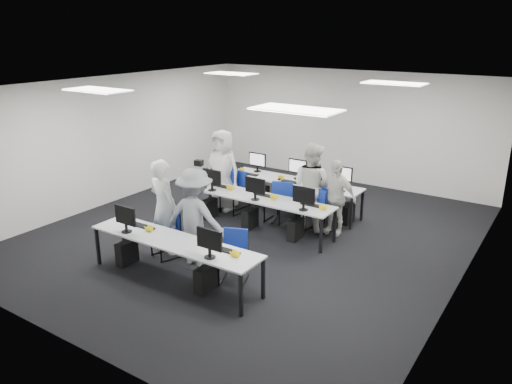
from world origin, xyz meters
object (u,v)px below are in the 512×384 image
Objects in this scene: chair_7 at (324,216)px; chair_5 at (236,194)px; student_1 at (312,186)px; photographer at (195,217)px; desk_mid at (260,200)px; desk_front at (174,243)px; student_3 at (335,197)px; student_2 at (223,170)px; chair_2 at (234,199)px; student_0 at (164,207)px; chair_0 at (167,242)px; chair_6 at (284,208)px; chair_1 at (234,266)px; chair_4 at (317,218)px; chair_3 at (276,209)px.

chair_5 is at bearing -165.83° from chair_7.
photographer is at bearing 82.99° from student_1.
chair_7 is at bearing 35.90° from desk_mid.
student_3 is at bearing 68.16° from desk_front.
student_2 is 2.78m from student_3.
student_0 reaches higher than chair_2.
chair_0 is 0.94× the size of chair_7.
chair_6 is at bearing 0.92° from student_2.
chair_2 is 2.19m from chair_7.
desk_mid is at bearing -119.21° from chair_6.
chair_0 is at bearing 154.48° from chair_1.
chair_4 is (1.01, 0.61, -0.40)m from desk_mid.
chair_1 is at bearing -96.36° from chair_4.
chair_0 reaches higher than desk_front.
desk_front is 3.29m from chair_3.
chair_5 reaches higher than chair_3.
student_2 is (-0.55, 2.51, 0.03)m from student_0.
student_2 reaches higher than chair_6.
desk_front is 2.60m from desk_mid.
student_1 is (0.81, 0.08, 0.65)m from chair_3.
student_3 is (2.60, -0.21, 0.49)m from chair_5.
chair_3 is 0.18m from chair_6.
desk_front is 1.18m from student_0.
chair_7 is 0.50× the size of student_2.
chair_4 is at bearing -95.76° from chair_7.
chair_5 is 1.45m from chair_6.
chair_5 is at bearing 109.81° from desk_front.
chair_0 is 0.89m from photographer.
chair_5 reaches higher than chair_0.
chair_7 is 0.51× the size of student_1.
student_1 is (1.91, 0.13, 0.62)m from chair_2.
chair_0 is at bearing -109.94° from chair_3.
chair_4 is at bearing -2.55° from student_2.
desk_front is 3.44× the size of chair_5.
chair_0 is 0.48× the size of student_1.
student_2 reaches higher than student_3.
student_2 reaches higher than chair_2.
student_0 is at bearing -113.52° from chair_3.
student_1 is 0.55m from student_3.
student_0 reaches higher than desk_front.
chair_0 is 0.48× the size of student_0.
chair_7 is (0.25, 2.87, 0.02)m from chair_1.
chair_3 is at bearing 9.96° from chair_2.
student_0 is (-0.14, 0.11, 0.63)m from chair_0.
student_0 reaches higher than chair_7.
chair_0 is at bearing 140.63° from desk_front.
desk_mid is 1.61m from student_2.
chair_4 is at bearing -24.04° from chair_6.
photographer reaches higher than chair_2.
chair_3 is at bearing 17.61° from student_1.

